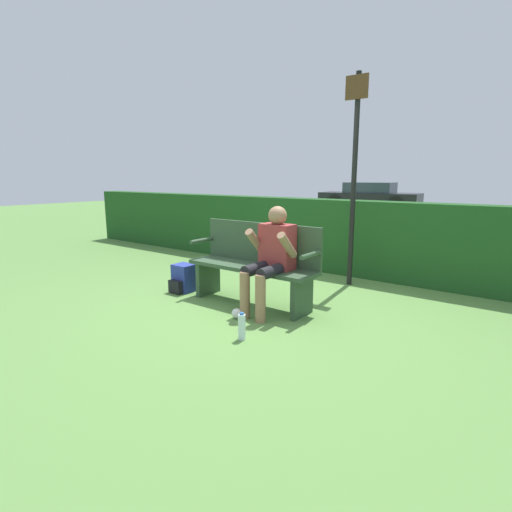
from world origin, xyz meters
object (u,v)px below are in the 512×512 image
object	(u,v)px
person_seated	(271,254)
park_bench	(254,263)
signpost	(354,171)
parked_car	(370,196)
water_bottle	(242,327)
backpack	(183,279)

from	to	relation	value
person_seated	park_bench	bearing A→B (deg)	157.45
park_bench	person_seated	size ratio (longest dim) A/B	1.38
signpost	parked_car	world-z (taller)	signpost
signpost	parked_car	bearing A→B (deg)	110.31
signpost	parked_car	xyz separation A→B (m)	(-4.68, 12.66, -0.98)
person_seated	water_bottle	bearing A→B (deg)	-73.88
water_bottle	parked_car	xyz separation A→B (m)	(-4.70, 15.08, 0.48)
park_bench	parked_car	world-z (taller)	parked_car
person_seated	backpack	distance (m)	1.48
park_bench	parked_car	xyz separation A→B (m)	(-4.12, 14.13, 0.11)
park_bench	water_bottle	distance (m)	1.17
park_bench	person_seated	distance (m)	0.41
backpack	signpost	world-z (taller)	signpost
backpack	parked_car	distance (m)	14.64
person_seated	signpost	world-z (taller)	signpost
backpack	water_bottle	size ratio (longest dim) A/B	1.38
person_seated	parked_car	size ratio (longest dim) A/B	0.26
park_bench	parked_car	size ratio (longest dim) A/B	0.36
park_bench	parked_car	distance (m)	14.72
parked_car	backpack	bearing A→B (deg)	-83.04
park_bench	signpost	bearing A→B (deg)	69.08
person_seated	parked_car	xyz separation A→B (m)	(-4.46, 14.27, -0.06)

